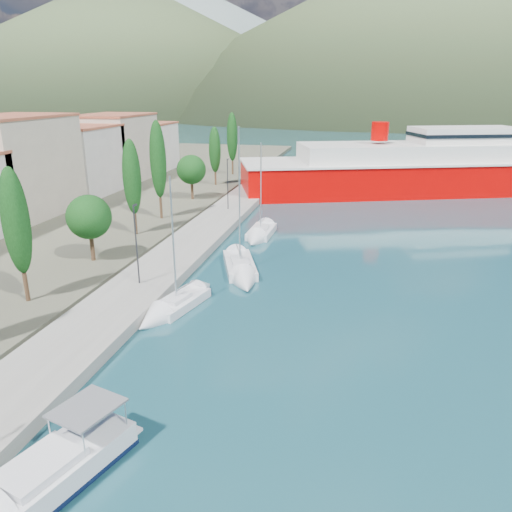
# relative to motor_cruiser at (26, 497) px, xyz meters

# --- Properties ---
(ground) EXTENTS (1400.00, 1400.00, 0.00)m
(ground) POSITION_rel_motor_cruiser_xyz_m (4.18, 126.47, -0.53)
(ground) COLOR #1C4B56
(quay) EXTENTS (5.00, 88.00, 0.80)m
(quay) POSITION_rel_motor_cruiser_xyz_m (-4.82, 32.47, -0.13)
(quay) COLOR gray
(quay) RESTS_ON ground
(hills_far) EXTENTS (1480.00, 900.00, 180.00)m
(hills_far) POSITION_rel_motor_cruiser_xyz_m (142.77, 625.20, 76.86)
(hills_far) COLOR gray
(hills_far) RESTS_ON ground
(town_buildings) EXTENTS (9.20, 69.20, 11.30)m
(town_buildings) POSITION_rel_motor_cruiser_xyz_m (-27.82, 43.38, 5.04)
(town_buildings) COLOR beige
(town_buildings) RESTS_ON land_strip
(tree_row) EXTENTS (3.85, 64.97, 10.92)m
(tree_row) POSITION_rel_motor_cruiser_xyz_m (-11.14, 37.57, 5.31)
(tree_row) COLOR #47301E
(tree_row) RESTS_ON land_strip
(lamp_posts) EXTENTS (0.15, 46.89, 6.06)m
(lamp_posts) POSITION_rel_motor_cruiser_xyz_m (-4.82, 21.37, 3.56)
(lamp_posts) COLOR #2D2D33
(lamp_posts) RESTS_ON quay
(motor_cruiser) EXTENTS (4.91, 9.00, 3.19)m
(motor_cruiser) POSITION_rel_motor_cruiser_xyz_m (0.00, 0.00, 0.00)
(motor_cruiser) COLOR black
(motor_cruiser) RESTS_ON ground
(sailboat_near) EXTENTS (3.77, 7.46, 10.28)m
(sailboat_near) POSITION_rel_motor_cruiser_xyz_m (-1.38, 16.63, -0.24)
(sailboat_near) COLOR silver
(sailboat_near) RESTS_ON ground
(sailboat_mid) EXTENTS (5.36, 9.28, 12.98)m
(sailboat_mid) POSITION_rel_motor_cruiser_xyz_m (2.09, 24.75, -0.21)
(sailboat_mid) COLOR silver
(sailboat_mid) RESTS_ON ground
(sailboat_far) EXTENTS (2.42, 7.26, 10.61)m
(sailboat_far) POSITION_rel_motor_cruiser_xyz_m (0.95, 35.80, -0.22)
(sailboat_far) COLOR silver
(sailboat_far) RESTS_ON ground
(ferry) EXTENTS (55.26, 28.95, 10.83)m
(ferry) POSITION_rel_motor_cruiser_xyz_m (20.22, 65.68, 2.77)
(ferry) COLOR #C50000
(ferry) RESTS_ON ground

